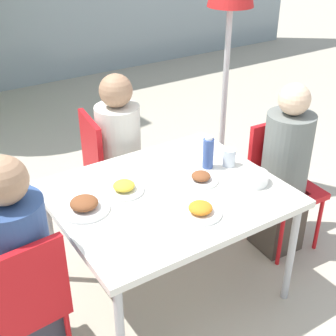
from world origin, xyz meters
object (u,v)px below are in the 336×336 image
(chair_right, at_px, (280,175))
(person_far, at_px, (120,157))
(person_left, at_px, (22,275))
(bottle, at_px, (208,153))
(chair_far, at_px, (107,163))
(drinking_cup, at_px, (229,157))
(person_right, at_px, (284,175))
(salad_bowl, at_px, (252,178))
(chair_left, at_px, (21,301))

(chair_right, distance_m, person_far, 1.12)
(person_left, height_order, bottle, person_left)
(chair_right, xyz_separation_m, chair_far, (-0.91, 0.80, 0.00))
(person_far, height_order, bottle, person_far)
(person_far, xyz_separation_m, drinking_cup, (0.39, -0.72, 0.21))
(person_right, distance_m, salad_bowl, 0.47)
(person_right, distance_m, chair_far, 1.23)
(person_right, xyz_separation_m, person_far, (-0.78, 0.82, -0.01))
(chair_left, xyz_separation_m, chair_far, (0.93, 0.98, 0.00))
(person_left, relative_size, person_right, 1.02)
(person_left, xyz_separation_m, bottle, (1.23, 0.17, 0.23))
(chair_right, distance_m, drinking_cup, 0.52)
(chair_left, distance_m, bottle, 1.33)
(chair_far, bearing_deg, person_left, -38.02)
(person_left, height_order, drinking_cup, person_left)
(chair_far, xyz_separation_m, person_far, (0.07, -0.06, 0.05))
(salad_bowl, bearing_deg, person_far, 111.41)
(chair_left, relative_size, person_far, 0.75)
(person_right, height_order, person_far, person_right)
(person_left, distance_m, person_right, 1.75)
(drinking_cup, bearing_deg, chair_far, 120.68)
(chair_left, relative_size, salad_bowl, 4.67)
(drinking_cup, bearing_deg, chair_right, -2.93)
(chair_left, distance_m, person_left, 0.12)
(chair_right, distance_m, person_right, 0.11)
(person_right, bearing_deg, salad_bowl, 20.66)
(bottle, bearing_deg, chair_right, -7.43)
(chair_right, xyz_separation_m, person_right, (-0.05, -0.08, 0.06))
(chair_far, relative_size, salad_bowl, 4.67)
(chair_left, bearing_deg, bottle, 6.74)
(person_left, distance_m, drinking_cup, 1.37)
(bottle, bearing_deg, person_right, -16.29)
(person_far, bearing_deg, drinking_cup, 34.97)
(chair_far, bearing_deg, person_right, 50.92)
(chair_far, relative_size, bottle, 4.26)
(person_far, relative_size, salad_bowl, 6.23)
(chair_far, xyz_separation_m, drinking_cup, (0.46, -0.78, 0.26))
(bottle, bearing_deg, drinking_cup, -22.68)
(chair_left, relative_size, person_left, 0.72)
(chair_left, bearing_deg, salad_bowl, -5.67)
(salad_bowl, bearing_deg, chair_left, 179.01)
(chair_left, relative_size, bottle, 4.26)
(drinking_cup, relative_size, salad_bowl, 0.57)
(bottle, xyz_separation_m, drinking_cup, (0.12, -0.05, -0.05))
(person_far, distance_m, bottle, 0.76)
(chair_right, relative_size, chair_far, 1.00)
(bottle, xyz_separation_m, salad_bowl, (0.11, -0.28, -0.07))
(person_left, height_order, person_far, person_left)
(chair_far, height_order, salad_bowl, chair_far)
(person_right, distance_m, drinking_cup, 0.45)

